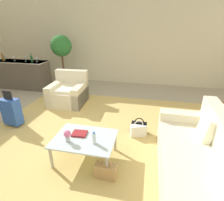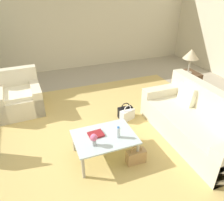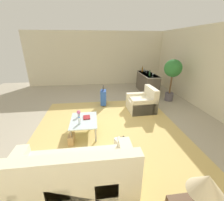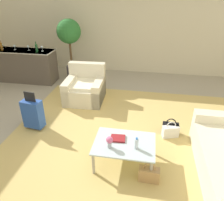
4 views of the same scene
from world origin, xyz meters
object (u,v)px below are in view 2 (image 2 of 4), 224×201
(water_bottle, at_px, (118,132))
(couch, at_px, (197,123))
(handbag_tan, at_px, (136,156))
(flower_vase, at_px, (94,139))
(handbag_white, at_px, (127,115))
(handbag_black, at_px, (125,112))
(armchair, at_px, (19,98))
(side_table, at_px, (186,83))
(coffee_table_book, at_px, (96,134))
(coffee_table, at_px, (105,139))
(table_lamp, at_px, (191,54))

(water_bottle, bearing_deg, couch, 0.00)
(handbag_tan, bearing_deg, flower_vase, 165.50)
(handbag_white, relative_size, handbag_black, 1.00)
(armchair, height_order, side_table, armchair)
(handbag_black, bearing_deg, handbag_white, -92.50)
(couch, xyz_separation_m, armchair, (-3.11, 2.28, -0.01))
(side_table, bearing_deg, handbag_tan, -142.49)
(couch, height_order, water_bottle, couch)
(couch, height_order, handbag_white, couch)
(armchair, bearing_deg, side_table, -9.35)
(coffee_table_book, relative_size, handbag_tan, 0.68)
(flower_vase, distance_m, side_table, 3.45)
(coffee_table_book, bearing_deg, side_table, 22.00)
(armchair, xyz_separation_m, side_table, (4.10, -0.68, -0.01))
(armchair, bearing_deg, handbag_black, -28.89)
(coffee_table, height_order, flower_vase, flower_vase)
(couch, height_order, side_table, couch)
(couch, bearing_deg, handbag_black, 131.50)
(water_bottle, bearing_deg, handbag_white, 57.63)
(handbag_white, distance_m, handbag_tan, 1.27)
(couch, xyz_separation_m, handbag_tan, (-1.37, -0.22, -0.18))
(coffee_table, relative_size, table_lamp, 1.64)
(handbag_tan, bearing_deg, coffee_table, 143.54)
(armchair, bearing_deg, water_bottle, -56.56)
(handbag_white, xyz_separation_m, handbag_tan, (-0.40, -1.21, 0.00))
(handbag_black, bearing_deg, table_lamp, 14.29)
(couch, relative_size, side_table, 3.87)
(armchair, bearing_deg, table_lamp, -9.35)
(side_table, relative_size, handbag_black, 1.62)
(table_lamp, bearing_deg, flower_vase, -151.35)
(side_table, bearing_deg, handbag_black, -165.71)
(water_bottle, height_order, coffee_table_book, water_bottle)
(side_table, distance_m, handbag_tan, 2.99)
(coffee_table, distance_m, flower_vase, 0.32)
(water_bottle, xyz_separation_m, coffee_table_book, (-0.32, 0.18, -0.08))
(couch, relative_size, armchair, 2.25)
(couch, height_order, handbag_black, couch)
(table_lamp, bearing_deg, coffee_table, -151.82)
(coffee_table_book, bearing_deg, handbag_black, 40.07)
(coffee_table, xyz_separation_m, table_lamp, (2.80, 1.50, 0.68))
(couch, bearing_deg, armchair, 143.77)
(water_bottle, xyz_separation_m, flower_vase, (-0.42, -0.05, 0.03))
(table_lamp, bearing_deg, side_table, 180.00)
(table_lamp, bearing_deg, handbag_white, -162.76)
(coffee_table, bearing_deg, couch, -3.18)
(water_bottle, xyz_separation_m, handbag_tan, (0.23, -0.22, -0.39))
(armchair, bearing_deg, couch, -36.23)
(coffee_table, relative_size, handbag_black, 2.81)
(table_lamp, height_order, handbag_black, table_lamp)
(armchair, xyz_separation_m, flower_vase, (1.08, -2.33, 0.25))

